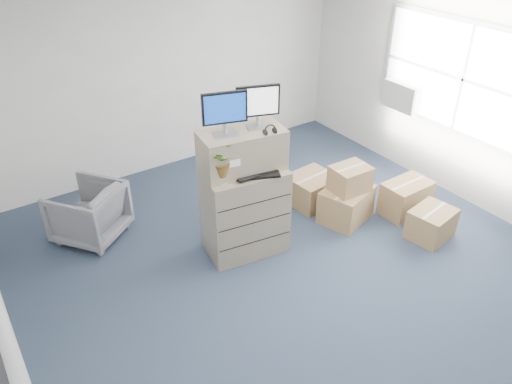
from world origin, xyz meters
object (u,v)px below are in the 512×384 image
(monitor_left, at_px, (225,111))
(potted_plant, at_px, (221,163))
(office_chair, at_px, (88,210))
(water_bottle, at_px, (246,159))
(filing_cabinet_lower, at_px, (245,211))
(keyboard, at_px, (254,174))
(monitor_right, at_px, (258,104))

(monitor_left, bearing_deg, potted_plant, -124.15)
(potted_plant, height_order, office_chair, potted_plant)
(office_chair, bearing_deg, water_bottle, 103.17)
(potted_plant, bearing_deg, office_chair, 130.74)
(filing_cabinet_lower, relative_size, keyboard, 1.98)
(monitor_left, xyz_separation_m, keyboard, (0.24, -0.21, -0.74))
(keyboard, xyz_separation_m, water_bottle, (-0.01, 0.16, 0.12))
(monitor_right, bearing_deg, office_chair, 163.09)
(monitor_left, height_order, keyboard, monitor_left)
(filing_cabinet_lower, bearing_deg, office_chair, 147.32)
(monitor_left, height_order, monitor_right, monitor_left)
(monitor_left, relative_size, potted_plant, 1.00)
(filing_cabinet_lower, bearing_deg, potted_plant, -163.62)
(monitor_left, xyz_separation_m, water_bottle, (0.23, -0.05, -0.62))
(potted_plant, bearing_deg, water_bottle, 10.72)
(monitor_right, height_order, potted_plant, monitor_right)
(water_bottle, relative_size, office_chair, 0.34)
(keyboard, height_order, water_bottle, water_bottle)
(filing_cabinet_lower, distance_m, potted_plant, 0.85)
(monitor_left, relative_size, monitor_right, 1.01)
(monitor_left, bearing_deg, monitor_right, 13.45)
(potted_plant, bearing_deg, monitor_right, 9.51)
(monitor_right, bearing_deg, potted_plant, -151.00)
(monitor_left, distance_m, office_chair, 2.34)
(monitor_right, relative_size, potted_plant, 0.99)
(filing_cabinet_lower, distance_m, keyboard, 0.59)
(keyboard, distance_m, water_bottle, 0.20)
(monitor_left, distance_m, water_bottle, 0.66)
(monitor_right, distance_m, keyboard, 0.78)
(monitor_left, height_order, office_chair, monitor_left)
(filing_cabinet_lower, distance_m, water_bottle, 0.70)
(monitor_right, height_order, office_chair, monitor_right)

